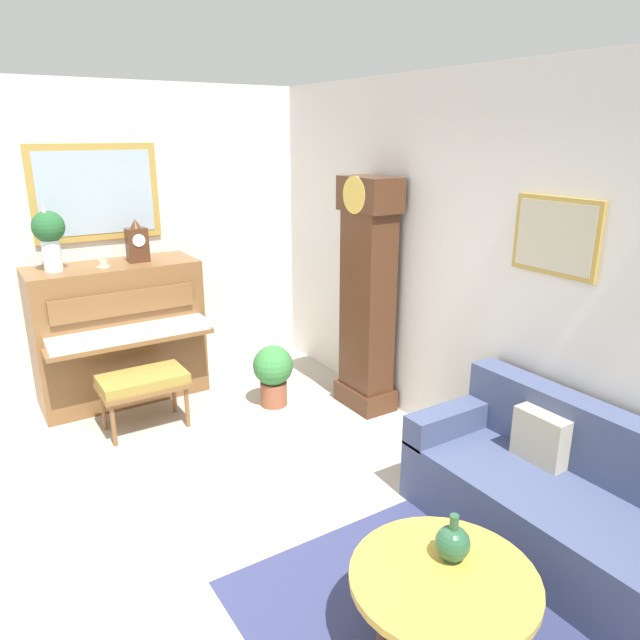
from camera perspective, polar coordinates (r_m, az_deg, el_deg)
name	(u,v)px	position (r m, az deg, el deg)	size (l,w,h in m)	color
ground_plane	(167,550)	(3.96, -14.47, -20.57)	(6.40, 6.00, 0.10)	#B2A899
wall_left	(59,245)	(5.77, -23.82, 6.64)	(0.13, 4.90, 2.80)	silver
wall_back	(469,268)	(4.52, 14.16, 4.85)	(5.30, 0.13, 2.80)	silver
piano	(119,332)	(5.66, -18.74, -1.11)	(0.87, 1.44, 1.26)	brown
piano_bench	(143,383)	(5.08, -16.64, -5.81)	(0.42, 0.70, 0.48)	brown
grandfather_clock	(367,302)	(5.11, 4.56, 1.71)	(0.52, 0.34, 2.03)	#4C2B19
couch	(569,504)	(3.86, 22.77, -15.96)	(1.90, 0.80, 0.84)	#424C70
coffee_table	(444,581)	(3.04, 11.81, -23.31)	(0.88, 0.88, 0.41)	gold
mantel_clock	(137,243)	(5.53, -17.16, 7.12)	(0.13, 0.18, 0.38)	#4C2B19
flower_vase	(49,233)	(5.36, -24.59, 7.57)	(0.26, 0.26, 0.58)	silver
teacup	(103,264)	(5.42, -20.11, 5.04)	(0.12, 0.12, 0.06)	beige
green_jug	(453,543)	(3.07, 12.61, -20.16)	(0.17, 0.17, 0.24)	#234C33
potted_plant	(273,371)	(5.33, -4.52, -4.95)	(0.36, 0.36, 0.56)	#935138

